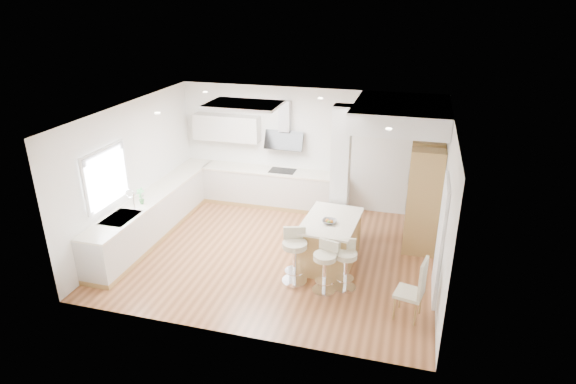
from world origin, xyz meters
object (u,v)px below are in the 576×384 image
(peninsula, at_px, (330,241))
(dining_chair, at_px, (416,288))
(bar_stool_a, at_px, (295,253))
(bar_stool_b, at_px, (325,265))
(bar_stool_c, at_px, (346,262))

(peninsula, distance_m, dining_chair, 2.08)
(peninsula, height_order, dining_chair, dining_chair)
(bar_stool_a, height_order, bar_stool_b, bar_stool_a)
(bar_stool_b, distance_m, bar_stool_c, 0.37)
(dining_chair, bearing_deg, bar_stool_a, 178.19)
(bar_stool_c, distance_m, dining_chair, 1.30)
(bar_stool_c, bearing_deg, bar_stool_a, 167.92)
(peninsula, xyz_separation_m, dining_chair, (1.58, -1.35, 0.12))
(bar_stool_a, xyz_separation_m, bar_stool_c, (0.89, 0.03, -0.06))
(peninsula, height_order, bar_stool_a, bar_stool_a)
(bar_stool_b, distance_m, dining_chair, 1.54)
(bar_stool_b, relative_size, bar_stool_c, 1.02)
(bar_stool_a, xyz_separation_m, dining_chair, (2.06, -0.53, 0.00))
(bar_stool_a, bearing_deg, peninsula, 43.21)
(bar_stool_a, distance_m, bar_stool_b, 0.59)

